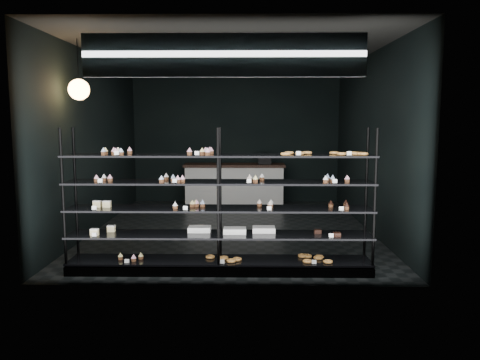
{
  "coord_description": "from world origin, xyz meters",
  "views": [
    {
      "loc": [
        0.27,
        -8.48,
        2.0
      ],
      "look_at": [
        0.17,
        -1.9,
        1.16
      ],
      "focal_mm": 35.0,
      "sensor_mm": 36.0,
      "label": 1
    }
  ],
  "objects": [
    {
      "name": "service_counter",
      "position": [
        -0.02,
        2.5,
        0.5
      ],
      "size": [
        2.37,
        0.65,
        1.23
      ],
      "color": "beige",
      "rests_on": "room"
    },
    {
      "name": "room",
      "position": [
        0.0,
        0.0,
        1.6
      ],
      "size": [
        5.01,
        6.01,
        3.2
      ],
      "color": "black",
      "rests_on": "ground"
    },
    {
      "name": "display_shelf",
      "position": [
        -0.11,
        -2.45,
        0.63
      ],
      "size": [
        4.0,
        0.5,
        1.91
      ],
      "color": "black",
      "rests_on": "room"
    },
    {
      "name": "signage",
      "position": [
        0.0,
        -2.93,
        2.75
      ],
      "size": [
        3.3,
        0.05,
        0.5
      ],
      "color": "#0B1239",
      "rests_on": "room"
    },
    {
      "name": "pendant_lamp",
      "position": [
        -2.2,
        -1.55,
        2.45
      ],
      "size": [
        0.3,
        0.3,
        0.88
      ],
      "color": "black",
      "rests_on": "room"
    }
  ]
}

